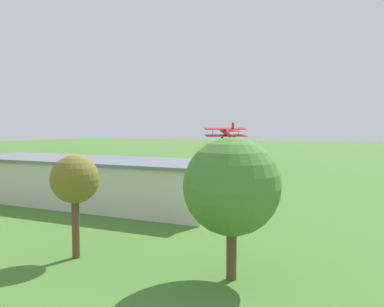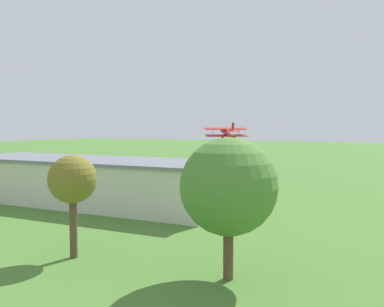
{
  "view_description": "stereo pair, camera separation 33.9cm",
  "coord_description": "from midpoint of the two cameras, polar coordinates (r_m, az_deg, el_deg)",
  "views": [
    {
      "loc": [
        -34.71,
        84.25,
        10.23
      ],
      "look_at": [
        -3.22,
        16.3,
        5.33
      ],
      "focal_mm": 39.03,
      "sensor_mm": 36.0,
      "label": 1
    },
    {
      "loc": [
        -35.02,
        84.1,
        10.23
      ],
      "look_at": [
        -3.22,
        16.3,
        5.33
      ],
      "focal_mm": 39.03,
      "sensor_mm": 36.0,
      "label": 2
    }
  ],
  "objects": [
    {
      "name": "biplane",
      "position": [
        84.82,
        4.7,
        2.75
      ],
      "size": [
        8.07,
        7.94,
        4.03
      ],
      "color": "#B21E1E"
    },
    {
      "name": "tree_at_field_edge",
      "position": [
        27.71,
        5.12,
        -4.56
      ],
      "size": [
        6.52,
        6.52,
        9.53
      ],
      "color": "brown",
      "rests_on": "ground_plane"
    },
    {
      "name": "car_blue",
      "position": [
        80.69,
        -20.11,
        -3.18
      ],
      "size": [
        2.29,
        4.47,
        1.58
      ],
      "color": "#23389E",
      "rests_on": "ground_plane"
    },
    {
      "name": "ground_plane",
      "position": [
        91.68,
        2.35,
        -2.67
      ],
      "size": [
        400.0,
        400.0,
        0.0
      ],
      "primitive_type": "plane",
      "color": "#47752D"
    },
    {
      "name": "tree_by_windsock",
      "position": [
        33.47,
        -15.99,
        -3.59
      ],
      "size": [
        3.75,
        3.75,
        8.03
      ],
      "color": "brown",
      "rests_on": "ground_plane"
    },
    {
      "name": "person_beside_truck",
      "position": [
        64.46,
        5.88,
        -4.66
      ],
      "size": [
        0.53,
        0.53,
        1.67
      ],
      "color": "orange",
      "rests_on": "ground_plane"
    },
    {
      "name": "hangar",
      "position": [
        57.15,
        -13.98,
        -3.65
      ],
      "size": [
        38.07,
        12.34,
        5.96
      ],
      "color": "beige",
      "rests_on": "ground_plane"
    },
    {
      "name": "person_near_hangar_door",
      "position": [
        67.04,
        4.34,
        -4.38
      ],
      "size": [
        0.51,
        0.51,
        1.56
      ],
      "color": "#B23333",
      "rests_on": "ground_plane"
    },
    {
      "name": "person_crossing_taxiway",
      "position": [
        81.16,
        -14.99,
        -3.04
      ],
      "size": [
        0.39,
        0.39,
        1.66
      ],
      "color": "#B23333",
      "rests_on": "ground_plane"
    },
    {
      "name": "car_orange",
      "position": [
        85.17,
        -23.11,
        -2.89
      ],
      "size": [
        2.03,
        4.33,
        1.61
      ],
      "color": "orange",
      "rests_on": "ground_plane"
    }
  ]
}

